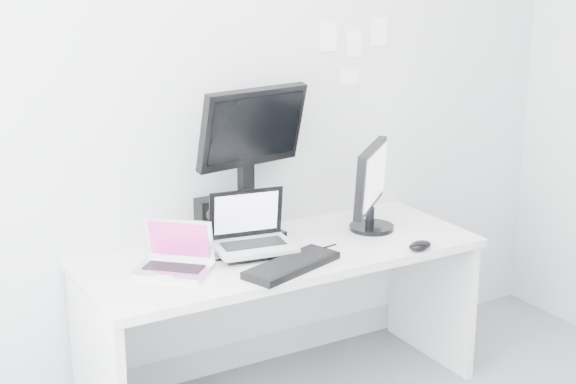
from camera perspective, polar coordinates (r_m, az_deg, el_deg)
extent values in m
plane|color=#B8BABD|center=(3.89, -2.99, 6.23)|extent=(3.60, 0.00, 3.60)
cube|color=silver|center=(3.89, -0.41, -8.99)|extent=(1.80, 0.70, 0.73)
cube|color=#B6B7BC|center=(3.48, -7.90, -3.74)|extent=(0.37, 0.37, 0.22)
cube|color=black|center=(3.86, -5.45, -1.90)|extent=(0.13, 0.13, 0.20)
cube|color=#B4B8BC|center=(3.64, -2.33, -2.22)|extent=(0.38, 0.31, 0.28)
cube|color=black|center=(3.81, -2.61, 2.08)|extent=(0.56, 0.28, 0.73)
cube|color=black|center=(3.97, 5.78, 0.36)|extent=(0.49, 0.47, 0.43)
cube|color=black|center=(3.53, 0.25, -5.00)|extent=(0.49, 0.30, 0.03)
ellipsoid|color=black|center=(3.79, 8.97, -3.62)|extent=(0.14, 0.10, 0.04)
cube|color=white|center=(4.07, 2.74, 10.50)|extent=(0.10, 0.00, 0.14)
cube|color=white|center=(4.16, 4.50, 10.03)|extent=(0.09, 0.00, 0.13)
cube|color=white|center=(4.24, 6.22, 10.78)|extent=(0.10, 0.00, 0.14)
cube|color=white|center=(4.17, 4.23, 7.84)|extent=(0.11, 0.00, 0.08)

